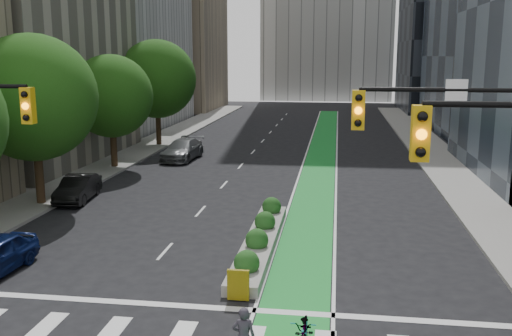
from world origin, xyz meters
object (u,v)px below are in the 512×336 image
(bicycle, at_px, (304,332))
(parked_car_left_far, at_px, (182,150))
(parked_car_left_mid, at_px, (78,188))
(median_planter, at_px, (260,238))

(bicycle, height_order, parked_car_left_far, parked_car_left_far)
(bicycle, relative_size, parked_car_left_mid, 0.46)
(median_planter, relative_size, parked_car_left_far, 1.97)
(median_planter, relative_size, parked_car_left_mid, 2.48)
(parked_car_left_far, bearing_deg, median_planter, -61.97)
(bicycle, bearing_deg, parked_car_left_far, 112.66)
(bicycle, bearing_deg, parked_car_left_mid, 133.56)
(median_planter, xyz_separation_m, parked_car_left_mid, (-10.70, 6.11, 0.31))
(parked_car_left_far, bearing_deg, parked_car_left_mid, -96.28)
(parked_car_left_mid, distance_m, parked_car_left_far, 12.90)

